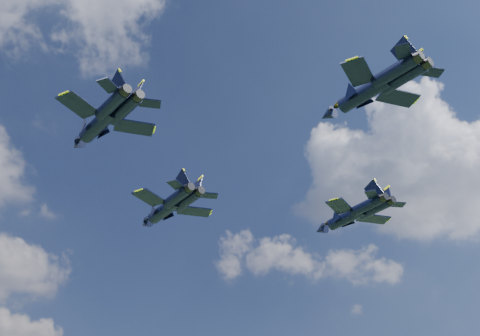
% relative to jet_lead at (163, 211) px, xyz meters
% --- Properties ---
extents(jet_lead, '(13.74, 17.64, 4.22)m').
position_rel_jet_lead_xyz_m(jet_lead, '(0.00, 0.00, 0.00)').
color(jet_lead, black).
extents(jet_left, '(12.74, 16.52, 3.93)m').
position_rel_jet_lead_xyz_m(jet_left, '(-17.40, -18.08, -0.48)').
color(jet_left, black).
extents(jet_right, '(12.36, 15.92, 3.80)m').
position_rel_jet_lead_xyz_m(jet_right, '(22.14, -17.42, -2.87)').
color(jet_right, black).
extents(jet_slot, '(11.95, 15.65, 3.70)m').
position_rel_jet_lead_xyz_m(jet_slot, '(6.02, -39.79, -0.56)').
color(jet_slot, black).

